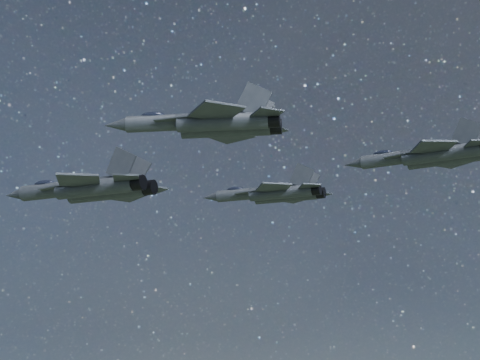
% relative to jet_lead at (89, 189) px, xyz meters
% --- Properties ---
extents(jet_lead, '(19.79, 13.95, 5.01)m').
position_rel_jet_lead_xyz_m(jet_lead, '(0.00, 0.00, 0.00)').
color(jet_lead, '#343A41').
extents(jet_left, '(16.37, 11.47, 4.13)m').
position_rel_jet_lead_xyz_m(jet_left, '(13.78, 17.70, 1.66)').
color(jet_left, '#343A41').
extents(jet_right, '(16.56, 11.03, 4.21)m').
position_rel_jet_lead_xyz_m(jet_right, '(19.58, -7.97, 1.99)').
color(jet_right, '#343A41').
extents(jet_slot, '(15.40, 10.96, 3.93)m').
position_rel_jet_lead_xyz_m(jet_slot, '(34.98, 8.47, 1.23)').
color(jet_slot, '#343A41').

